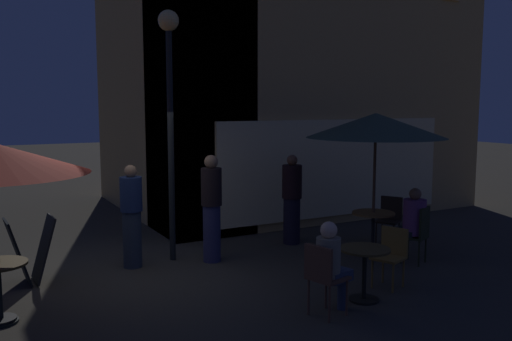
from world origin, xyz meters
TOP-DOWN VIEW (x-y plane):
  - ground_plane at (0.00, 0.00)m, footprint 60.00×60.00m
  - cafe_building at (4.12, 3.27)m, footprint 8.21×6.20m
  - street_lamp_near_corner at (0.97, 0.54)m, footprint 0.34×0.34m
  - menu_sandwich_board at (-1.28, 0.37)m, footprint 0.69×0.58m
  - cafe_table_1 at (4.12, -0.90)m, footprint 0.74×0.74m
  - cafe_table_2 at (2.56, -2.55)m, footprint 0.68×0.68m
  - patio_umbrella_1 at (4.12, -0.90)m, footprint 2.38×2.38m
  - cafe_chair_1 at (4.89, -0.47)m, footprint 0.56×0.56m
  - cafe_chair_2 at (4.46, -1.65)m, footprint 0.51×0.51m
  - cafe_chair_3 at (3.28, -2.28)m, footprint 0.52×0.52m
  - cafe_chair_4 at (1.74, -2.76)m, footprint 0.51×0.51m
  - patron_seated_1 at (4.40, -1.53)m, footprint 0.49×0.56m
  - patron_seated_2 at (1.88, -2.72)m, footprint 0.51×0.38m
  - patron_standing_3 at (3.33, 0.49)m, footprint 0.37×0.37m
  - patron_standing_4 at (0.26, 0.45)m, footprint 0.35×0.35m
  - patron_standing_5 at (1.52, 0.12)m, footprint 0.35×0.35m

SIDE VIEW (x-z plane):
  - ground_plane at x=0.00m, z-range 0.00..0.00m
  - menu_sandwich_board at x=-1.28m, z-range 0.02..0.98m
  - cafe_table_2 at x=2.56m, z-range 0.15..0.87m
  - cafe_chair_3 at x=3.28m, z-range 0.09..0.94m
  - cafe_chair_1 at x=4.89m, z-range 0.10..1.00m
  - cafe_chair_2 at x=4.46m, z-range 0.08..1.04m
  - cafe_table_1 at x=4.12m, z-range 0.18..0.95m
  - cafe_chair_4 at x=1.74m, z-range 0.10..1.03m
  - patron_seated_2 at x=1.88m, z-range 0.08..1.28m
  - patron_seated_1 at x=4.40m, z-range 0.09..1.35m
  - patron_standing_4 at x=0.26m, z-range 0.00..1.67m
  - patron_standing_3 at x=3.33m, z-range 0.00..1.69m
  - patron_standing_5 at x=1.52m, z-range 0.01..1.81m
  - patio_umbrella_1 at x=4.12m, z-range 1.02..3.50m
  - street_lamp_near_corner at x=0.97m, z-range 0.90..5.04m
  - cafe_building at x=4.12m, z-range -0.01..7.57m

